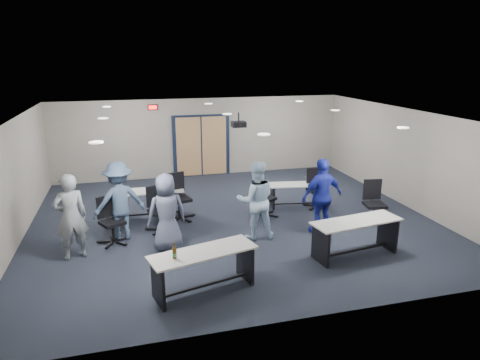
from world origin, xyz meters
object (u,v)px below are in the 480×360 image
object	(u,v)px
table_back_right	(298,191)
chair_back_b	(179,197)
chair_back_a	(160,209)
chair_loose_right	(375,203)
person_gray	(71,217)
person_lightblue	(256,200)
table_front_left	(203,264)
chair_loose_left	(112,221)
table_back_left	(148,199)
chair_back_c	(265,197)
person_plaid	(167,212)
chair_back_d	(317,189)
person_navy	(322,196)
person_back	(119,201)
table_front_right	(356,232)

from	to	relation	value
table_back_right	chair_back_b	size ratio (longest dim) A/B	1.41
chair_back_a	chair_back_b	size ratio (longest dim) A/B	0.91
chair_loose_right	person_gray	bearing A→B (deg)	-170.54
chair_back_a	person_lightblue	bearing A→B (deg)	-45.83
table_front_left	person_lightblue	world-z (taller)	person_lightblue
chair_loose_left	person_gray	distance (m)	1.03
table_front_left	chair_back_a	world-z (taller)	chair_back_a
table_back_left	person_lightblue	size ratio (longest dim) A/B	1.01
chair_back_c	person_plaid	bearing A→B (deg)	172.34
chair_back_d	chair_loose_right	bearing A→B (deg)	-61.53
table_back_left	chair_back_d	bearing A→B (deg)	-3.61
table_back_left	chair_back_a	size ratio (longest dim) A/B	1.70
chair_loose_right	person_navy	distance (m)	1.59
person_back	chair_back_b	bearing A→B (deg)	-165.30
table_back_left	chair_loose_right	bearing A→B (deg)	-17.79
table_front_left	table_back_right	xyz separation A→B (m)	(3.37, 3.77, -0.09)
table_front_left	person_plaid	distance (m)	2.00
table_front_right	chair_loose_right	xyz separation A→B (m)	(1.36, 1.46, 0.02)
chair_back_b	chair_back_d	world-z (taller)	chair_back_b
chair_back_a	chair_loose_right	size ratio (longest dim) A/B	0.98
table_back_right	person_back	bearing A→B (deg)	-159.00
table_back_left	table_front_left	bearing A→B (deg)	-78.04
person_gray	person_lightblue	size ratio (longest dim) A/B	1.00
table_back_right	chair_back_b	world-z (taller)	chair_back_b
chair_back_c	person_gray	bearing A→B (deg)	160.89
person_gray	person_lightblue	world-z (taller)	same
chair_back_a	person_navy	bearing A→B (deg)	-37.79
person_lightblue	person_navy	bearing A→B (deg)	-179.02
table_front_left	table_back_right	world-z (taller)	table_front_left
table_back_left	person_navy	distance (m)	4.44
chair_back_c	chair_loose_left	size ratio (longest dim) A/B	0.99
table_back_right	person_plaid	xyz separation A→B (m)	(-3.81, -1.85, 0.40)
person_gray	person_plaid	bearing A→B (deg)	161.30
table_back_left	chair_back_c	distance (m)	3.03
table_front_left	person_lightblue	xyz separation A→B (m)	(1.60, 2.03, 0.38)
table_front_right	chair_back_a	bearing A→B (deg)	140.03
chair_loose_right	chair_loose_left	bearing A→B (deg)	-175.54
chair_back_a	chair_back_c	world-z (taller)	chair_back_a
chair_back_c	person_plaid	world-z (taller)	person_plaid
person_gray	person_navy	bearing A→B (deg)	162.49
table_front_right	person_plaid	distance (m)	4.03
chair_back_b	table_front_right	bearing A→B (deg)	-57.48
chair_loose_right	person_navy	size ratio (longest dim) A/B	0.60
table_front_left	table_back_left	bearing A→B (deg)	85.68
table_back_left	person_lightblue	xyz separation A→B (m)	(2.32, -1.94, 0.40)
table_front_left	person_gray	distance (m)	3.13
table_back_left	person_navy	size ratio (longest dim) A/B	1.01
chair_back_a	person_gray	bearing A→B (deg)	-172.48
chair_back_d	person_back	bearing A→B (deg)	-173.15
person_lightblue	chair_loose_right	bearing A→B (deg)	-173.45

